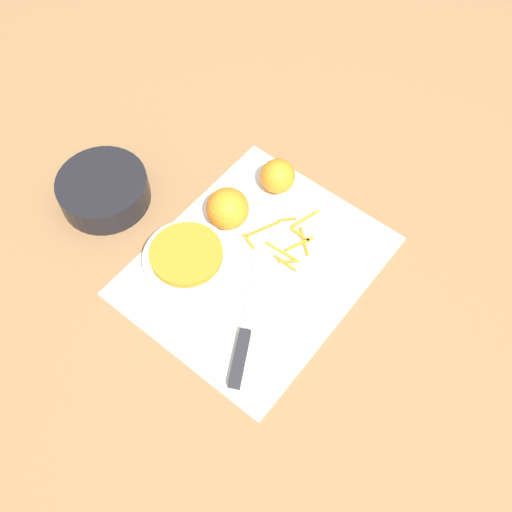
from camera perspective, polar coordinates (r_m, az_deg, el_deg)
ground_plane at (r=1.10m, az=0.00°, el=-0.97°), size 4.00×4.00×0.00m
cutting_board at (r=1.10m, az=0.00°, el=-0.89°), size 0.45×0.37×0.01m
bowl_speckled at (r=1.07m, az=-6.51°, el=-0.64°), size 0.16×0.16×0.07m
bowl_dark at (r=1.20m, az=-14.30°, el=6.11°), size 0.17×0.17×0.06m
knife at (r=1.02m, az=-1.22°, el=-8.21°), size 0.23×0.14×0.02m
orange_left at (r=1.17m, az=2.09°, el=7.61°), size 0.07×0.07×0.07m
orange_right at (r=1.12m, az=-2.71°, el=4.53°), size 0.08×0.08×0.08m
peel_pile at (r=1.12m, az=2.99°, el=1.55°), size 0.15×0.13×0.01m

